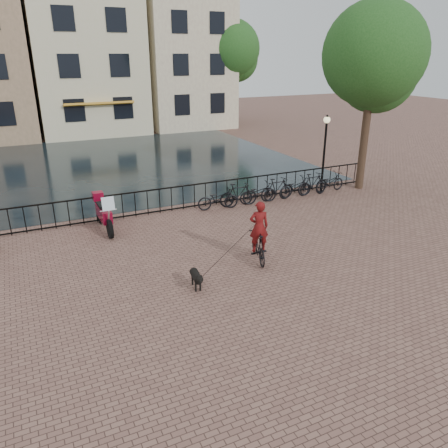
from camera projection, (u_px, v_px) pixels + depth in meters
name	position (u px, v px, depth m)	size (l,w,h in m)	color
ground	(274.00, 306.00, 11.18)	(100.00, 100.00, 0.00)	brown
canal_water	(121.00, 163.00, 25.74)	(20.00, 20.00, 0.00)	black
railing	(172.00, 199.00, 17.73)	(20.00, 0.05, 1.02)	black
canal_house_mid	(84.00, 55.00, 34.46)	(8.00, 9.50, 11.80)	beige
canal_house_right	(179.00, 45.00, 37.37)	(7.00, 9.00, 13.30)	tan
tree_near_right	(374.00, 55.00, 18.79)	(4.48, 4.48, 8.24)	black
tree_far_right	(231.00, 49.00, 36.35)	(4.76, 4.76, 8.76)	black
lamp_post	(325.00, 141.00, 19.57)	(0.30, 0.30, 3.45)	black
cyclist	(259.00, 235.00, 13.34)	(0.91, 1.73, 2.27)	black
dog	(196.00, 278.00, 11.96)	(0.39, 0.88, 0.58)	black
motorcycle	(104.00, 210.00, 15.71)	(0.56, 2.20, 1.57)	maroon
parked_bike_0	(218.00, 199.00, 17.96)	(0.60, 1.72, 0.90)	black
parked_bike_1	(238.00, 195.00, 18.32)	(0.47, 1.66, 1.00)	black
parked_bike_2	(258.00, 193.00, 18.71)	(0.60, 1.72, 0.90)	black
parked_bike_3	(277.00, 189.00, 19.07)	(0.47, 1.66, 1.00)	black
parked_bike_4	(295.00, 187.00, 19.47)	(0.60, 1.72, 0.90)	black
parked_bike_5	(313.00, 184.00, 19.83)	(0.47, 1.66, 1.00)	black
parked_bike_6	(330.00, 182.00, 20.22)	(0.60, 1.72, 0.90)	black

